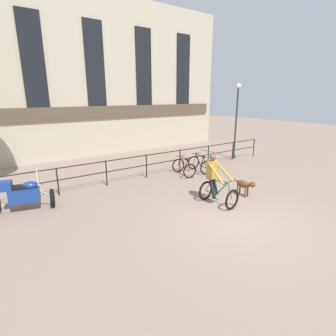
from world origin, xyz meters
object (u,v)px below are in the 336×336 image
(parked_bicycle_mid_left, at_px, (200,164))
(street_lamp, at_px, (236,117))
(parked_bicycle_near_lamp, at_px, (184,167))
(dog, at_px, (245,185))
(parked_motorcycle, at_px, (24,194))
(cyclist_with_bike, at_px, (216,182))

(parked_bicycle_mid_left, relative_size, street_lamp, 0.28)
(parked_bicycle_near_lamp, xyz_separation_m, parked_bicycle_mid_left, (0.97, -0.00, 0.00))
(dog, xyz_separation_m, parked_motorcycle, (-6.71, 3.22, 0.12))
(parked_motorcycle, bearing_deg, parked_bicycle_near_lamp, -75.49)
(dog, bearing_deg, parked_motorcycle, 149.16)
(parked_bicycle_near_lamp, bearing_deg, parked_motorcycle, 9.93)
(parked_motorcycle, distance_m, parked_bicycle_near_lamp, 6.55)
(parked_motorcycle, xyz_separation_m, parked_bicycle_mid_left, (7.52, 0.13, -0.20))
(street_lamp, bearing_deg, cyclist_with_bike, -143.91)
(parked_motorcycle, relative_size, street_lamp, 0.43)
(parked_bicycle_near_lamp, height_order, street_lamp, street_lamp)
(dog, relative_size, parked_bicycle_near_lamp, 0.79)
(dog, distance_m, parked_motorcycle, 7.44)
(cyclist_with_bike, xyz_separation_m, parked_bicycle_mid_left, (2.15, 3.18, -0.41))
(parked_bicycle_mid_left, xyz_separation_m, street_lamp, (3.48, 0.93, 2.00))
(parked_bicycle_mid_left, distance_m, street_lamp, 4.12)
(parked_motorcycle, bearing_deg, dog, -102.28)
(cyclist_with_bike, xyz_separation_m, parked_motorcycle, (-5.37, 3.05, -0.20))
(cyclist_with_bike, relative_size, street_lamp, 0.41)
(cyclist_with_bike, height_order, parked_motorcycle, cyclist_with_bike)
(dog, height_order, street_lamp, street_lamp)
(parked_motorcycle, relative_size, parked_bicycle_mid_left, 1.52)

